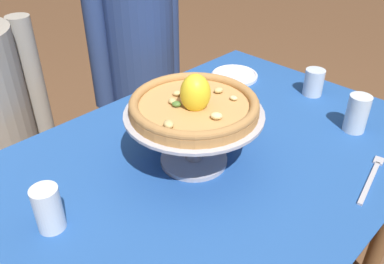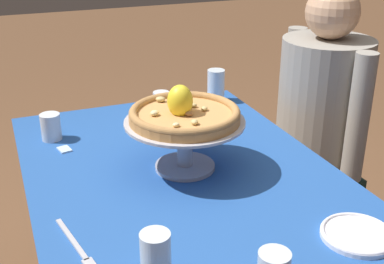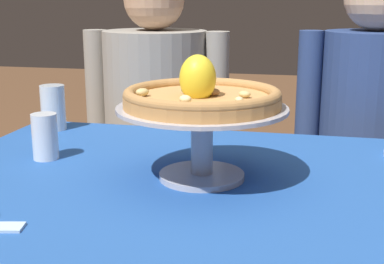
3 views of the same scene
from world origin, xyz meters
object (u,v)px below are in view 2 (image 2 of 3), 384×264
object	(u,v)px
water_glass_front_right	(156,261)
water_glass_front_left	(51,129)
water_glass_side_left	(162,108)
sugar_packet	(64,149)
dinner_fork	(76,245)
side_plate	(358,234)
pizza_stand	(185,136)
pizza	(184,113)
water_glass_back_left	(216,88)
diner_left	(319,138)

from	to	relation	value
water_glass_front_right	water_glass_front_left	size ratio (longest dim) A/B	1.27
water_glass_side_left	sugar_packet	distance (m)	0.40
water_glass_side_left	dinner_fork	distance (m)	0.79
water_glass_front_left	side_plate	distance (m)	1.04
pizza_stand	side_plate	bearing A→B (deg)	27.75
pizza	pizza_stand	bearing A→B (deg)	56.08
sugar_packet	water_glass_side_left	bearing A→B (deg)	108.80
sugar_packet	pizza_stand	bearing A→B (deg)	50.74
water_glass_back_left	water_glass_front_left	world-z (taller)	water_glass_back_left
water_glass_back_left	dinner_fork	distance (m)	1.05
water_glass_side_left	water_glass_back_left	world-z (taller)	water_glass_back_left
pizza	water_glass_front_right	distance (m)	0.52
pizza_stand	pizza	xyz separation A→B (m)	(-0.00, -0.00, 0.07)
pizza_stand	side_plate	size ratio (longest dim) A/B	2.02
pizza	dinner_fork	size ratio (longest dim) A/B	1.49
dinner_fork	pizza_stand	bearing A→B (deg)	125.79
pizza_stand	side_plate	xyz separation A→B (m)	(0.48, 0.25, -0.10)
pizza_stand	water_glass_side_left	distance (m)	0.40
pizza_stand	water_glass_front_left	bearing A→B (deg)	-136.42
pizza	water_glass_side_left	bearing A→B (deg)	171.50
pizza_stand	water_glass_side_left	xyz separation A→B (m)	(-0.39, 0.06, -0.06)
water_glass_front_right	diner_left	bearing A→B (deg)	128.82
water_glass_front_left	sugar_packet	xyz separation A→B (m)	(0.10, 0.03, -0.04)
water_glass_side_left	pizza	bearing A→B (deg)	-8.50
side_plate	diner_left	world-z (taller)	diner_left
pizza_stand	water_glass_front_right	size ratio (longest dim) A/B	3.07
water_glass_front_left	side_plate	size ratio (longest dim) A/B	0.52
water_glass_front_right	sugar_packet	bearing A→B (deg)	-173.38
water_glass_front_right	water_glass_side_left	world-z (taller)	water_glass_front_right
pizza_stand	pizza	world-z (taller)	pizza
pizza	water_glass_front_right	xyz separation A→B (m)	(0.45, -0.24, -0.13)
side_plate	water_glass_front_right	bearing A→B (deg)	-93.83
water_glass_front_left	water_glass_front_right	bearing A→B (deg)	7.56
pizza	side_plate	world-z (taller)	pizza
water_glass_front_left	dinner_fork	world-z (taller)	water_glass_front_left
dinner_fork	sugar_packet	distance (m)	0.53
water_glass_side_left	water_glass_back_left	distance (m)	0.30
pizza_stand	sugar_packet	distance (m)	0.42
water_glass_back_left	sugar_packet	bearing A→B (deg)	-69.27
water_glass_back_left	pizza	bearing A→B (deg)	-33.08
water_glass_front_right	water_glass_back_left	distance (m)	1.11
side_plate	water_glass_back_left	bearing A→B (deg)	175.74
water_glass_front_right	water_glass_side_left	bearing A→B (deg)	160.72
dinner_fork	sugar_packet	xyz separation A→B (m)	(-0.53, 0.05, -0.00)
water_glass_side_left	water_glass_back_left	size ratio (longest dim) A/B	0.84
water_glass_back_left	dinner_fork	size ratio (longest dim) A/B	0.60
water_glass_front_right	diner_left	size ratio (longest dim) A/B	0.09
water_glass_side_left	dinner_fork	size ratio (longest dim) A/B	0.50
side_plate	sugar_packet	size ratio (longest dim) A/B	3.50
water_glass_back_left	water_glass_front_left	bearing A→B (deg)	-77.93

